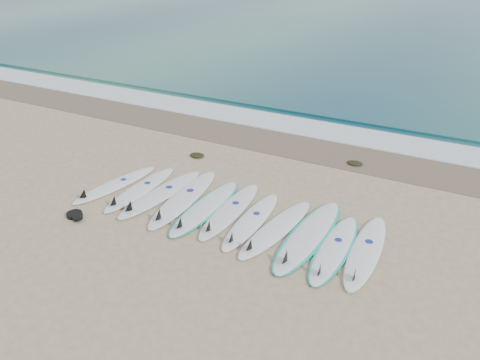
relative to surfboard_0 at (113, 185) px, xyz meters
The scene contains 19 objects.
ground 2.91m from the surfboard_0, ahead, with size 120.00×120.00×0.00m, color tan.
ocean 32.77m from the surfboard_0, 84.90° to the left, with size 120.00×55.00×0.03m, color #225E5D.
wet_sand_band 5.14m from the surfboard_0, 55.52° to the left, with size 120.00×1.80×0.01m, color brown.
foam_band 6.35m from the surfboard_0, 62.69° to the left, with size 120.00×1.40×0.04m, color silver.
wave_crest 7.71m from the surfboard_0, 67.82° to the left, with size 120.00×1.00×0.10m, color #225E5D.
surfboard_0 is the anchor object (origin of this frame).
surfboard_1 0.66m from the surfboard_0, ahead, with size 0.53×2.44×0.31m.
surfboard_2 1.20m from the surfboard_0, ahead, with size 0.78×2.67×0.34m.
surfboard_3 1.77m from the surfboard_0, ahead, with size 0.84×2.85×0.36m.
surfboard_4 2.38m from the surfboard_0, ahead, with size 0.65×2.60×0.33m.
surfboard_5 2.90m from the surfboard_0, ahead, with size 0.63×2.55×0.32m.
surfboard_6 3.46m from the surfboard_0, ahead, with size 0.56×2.41×0.31m.
surfboard_7 4.01m from the surfboard_0, ahead, with size 0.85×2.56×0.32m.
surfboard_8 4.65m from the surfboard_0, ahead, with size 0.80×2.88×0.36m.
surfboard_9 5.22m from the surfboard_0, ahead, with size 0.62×2.42×0.31m.
surfboard_10 5.74m from the surfboard_0, ahead, with size 0.63×2.55×0.32m.
seaweed_near 2.46m from the surfboard_0, 71.90° to the left, with size 0.40×0.31×0.08m, color black.
seaweed_far 5.91m from the surfboard_0, 39.84° to the left, with size 0.39×0.31×0.08m, color black.
leash_coil 1.39m from the surfboard_0, 81.59° to the right, with size 0.46×0.36×0.11m.
Camera 1 is at (4.06, -7.11, 5.01)m, focal length 35.00 mm.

